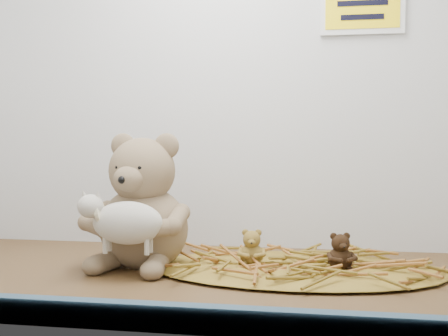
% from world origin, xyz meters
% --- Properties ---
extents(alcove_shell, '(1.20, 0.60, 0.90)m').
position_xyz_m(alcove_shell, '(0.00, 0.09, 0.45)').
color(alcove_shell, '#402516').
rests_on(alcove_shell, ground).
extents(front_rail, '(1.19, 0.02, 0.04)m').
position_xyz_m(front_rail, '(0.00, -0.29, 0.02)').
color(front_rail, '#355266').
rests_on(front_rail, shelf_floor).
extents(straw_bed, '(0.56, 0.33, 0.01)m').
position_xyz_m(straw_bed, '(0.17, 0.07, 0.01)').
color(straw_bed, olive).
rests_on(straw_bed, shelf_floor).
extents(main_teddy, '(0.24, 0.25, 0.26)m').
position_xyz_m(main_teddy, '(-0.13, 0.07, 0.13)').
color(main_teddy, '#917959').
rests_on(main_teddy, shelf_floor).
extents(toy_lamb, '(0.17, 0.10, 0.11)m').
position_xyz_m(toy_lamb, '(-0.13, -0.03, 0.10)').
color(toy_lamb, beige).
rests_on(toy_lamb, main_teddy).
extents(mini_teddy_tan, '(0.06, 0.06, 0.07)m').
position_xyz_m(mini_teddy_tan, '(0.08, 0.08, 0.05)').
color(mini_teddy_tan, olive).
rests_on(mini_teddy_tan, straw_bed).
extents(mini_teddy_brown, '(0.07, 0.07, 0.07)m').
position_xyz_m(mini_teddy_brown, '(0.25, 0.06, 0.05)').
color(mini_teddy_brown, black).
rests_on(mini_teddy_brown, straw_bed).
extents(wall_sign, '(0.16, 0.01, 0.11)m').
position_xyz_m(wall_sign, '(0.30, 0.29, 0.55)').
color(wall_sign, yellow).
rests_on(wall_sign, back_wall).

